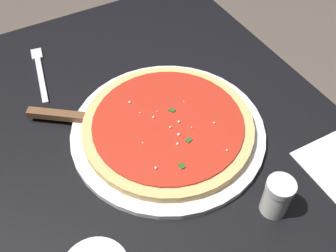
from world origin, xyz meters
name	(u,v)px	position (x,y,z in m)	size (l,w,h in m)	color
restaurant_table	(159,172)	(0.00, 0.00, 0.57)	(0.91, 0.70, 0.72)	black
serving_plate	(168,131)	(0.02, 0.01, 0.73)	(0.37, 0.37, 0.01)	white
pizza	(168,126)	(0.02, 0.01, 0.74)	(0.32, 0.32, 0.02)	#DBB26B
pizza_server	(80,118)	(-0.08, -0.13, 0.74)	(0.17, 0.20, 0.01)	silver
napkin_folded_right	(336,165)	(0.24, 0.24, 0.72)	(0.12, 0.11, 0.00)	white
fork	(40,71)	(-0.27, -0.15, 0.72)	(0.19, 0.05, 0.00)	silver
parmesan_shaker	(277,197)	(0.25, 0.08, 0.76)	(0.05, 0.05, 0.07)	silver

